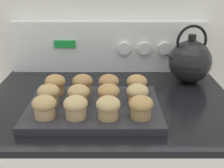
% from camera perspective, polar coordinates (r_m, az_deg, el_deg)
% --- Properties ---
extents(control_panel, '(0.77, 0.07, 0.20)m').
position_cam_1_polar(control_panel, '(1.25, -0.19, 6.93)').
color(control_panel, white).
rests_on(control_panel, stove_range).
extents(muffin_pan, '(0.38, 0.30, 0.02)m').
position_cam_1_polar(muffin_pan, '(0.91, -3.18, -4.36)').
color(muffin_pan, '#28282D').
rests_on(muffin_pan, stove_range).
extents(muffin_r0_c0, '(0.06, 0.06, 0.06)m').
position_cam_1_polar(muffin_r0_c0, '(0.83, -12.16, -3.99)').
color(muffin_r0_c0, tan).
rests_on(muffin_r0_c0, muffin_pan).
extents(muffin_r0_c1, '(0.06, 0.06, 0.06)m').
position_cam_1_polar(muffin_r0_c1, '(0.82, -6.54, -4.11)').
color(muffin_r0_c1, tan).
rests_on(muffin_r0_c1, muffin_pan).
extents(muffin_r0_c2, '(0.06, 0.06, 0.06)m').
position_cam_1_polar(muffin_r0_c2, '(0.81, -0.63, -4.25)').
color(muffin_r0_c2, tan).
rests_on(muffin_r0_c2, muffin_pan).
extents(muffin_r0_c3, '(0.06, 0.06, 0.06)m').
position_cam_1_polar(muffin_r0_c3, '(0.82, 5.44, -4.14)').
color(muffin_r0_c3, '#A37A4C').
rests_on(muffin_r0_c3, muffin_pan).
extents(muffin_r1_c0, '(0.06, 0.06, 0.06)m').
position_cam_1_polar(muffin_r1_c0, '(0.91, -11.38, -1.81)').
color(muffin_r1_c0, tan).
rests_on(muffin_r1_c0, muffin_pan).
extents(muffin_r1_c1, '(0.06, 0.06, 0.06)m').
position_cam_1_polar(muffin_r1_c1, '(0.89, -5.99, -1.94)').
color(muffin_r1_c1, '#A37A4C').
rests_on(muffin_r1_c1, muffin_pan).
extents(muffin_r1_c2, '(0.06, 0.06, 0.06)m').
position_cam_1_polar(muffin_r1_c2, '(0.89, -0.68, -1.84)').
color(muffin_r1_c2, '#A37A4C').
rests_on(muffin_r1_c2, muffin_pan).
extents(muffin_r1_c3, '(0.06, 0.06, 0.06)m').
position_cam_1_polar(muffin_r1_c3, '(0.90, 4.79, -1.83)').
color(muffin_r1_c3, tan).
rests_on(muffin_r1_c3, muffin_pan).
extents(muffin_r2_c0, '(0.06, 0.06, 0.06)m').
position_cam_1_polar(muffin_r2_c0, '(0.99, -10.21, 0.04)').
color(muffin_r2_c0, '#A37A4C').
rests_on(muffin_r2_c0, muffin_pan).
extents(muffin_r2_c1, '(0.06, 0.06, 0.06)m').
position_cam_1_polar(muffin_r2_c1, '(0.98, -5.27, 0.08)').
color(muffin_r2_c1, tan).
rests_on(muffin_r2_c1, muffin_pan).
extents(muffin_r2_c2, '(0.06, 0.06, 0.06)m').
position_cam_1_polar(muffin_r2_c2, '(0.97, -0.48, 0.04)').
color(muffin_r2_c2, tan).
rests_on(muffin_r2_c2, muffin_pan).
extents(muffin_r2_c3, '(0.06, 0.06, 0.06)m').
position_cam_1_polar(muffin_r2_c3, '(0.97, 4.67, -0.00)').
color(muffin_r2_c3, olive).
rests_on(muffin_r2_c3, muffin_pan).
extents(tea_kettle, '(0.18, 0.15, 0.21)m').
position_cam_1_polar(tea_kettle, '(1.16, 14.17, 4.16)').
color(tea_kettle, black).
rests_on(tea_kettle, stove_range).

